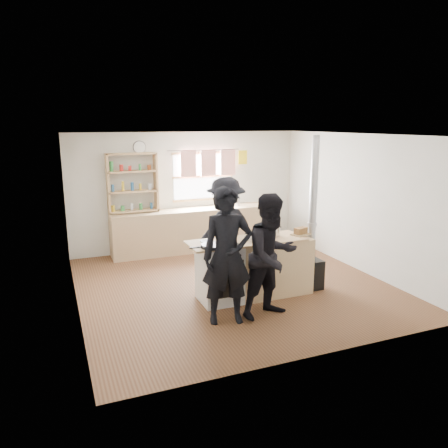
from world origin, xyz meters
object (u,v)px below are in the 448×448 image
(skillet_greens, at_px, (213,245))
(person_near_right, at_px, (272,256))
(thermos, at_px, (238,199))
(stockpot_stove, at_px, (227,233))
(cooking_island, at_px, (255,267))
(person_near_left, at_px, (227,256))
(person_far, at_px, (226,229))
(stockpot_counter, at_px, (271,230))
(roast_tray, at_px, (259,238))
(bread_board, at_px, (301,232))
(flue_heater, at_px, (311,250))

(skillet_greens, distance_m, person_near_right, 0.87)
(thermos, distance_m, stockpot_stove, 2.89)
(thermos, relative_size, cooking_island, 0.16)
(person_near_left, relative_size, person_far, 1.05)
(stockpot_counter, distance_m, person_near_left, 1.32)
(roast_tray, bearing_deg, thermos, 72.62)
(person_near_right, bearing_deg, skillet_greens, 127.39)
(cooking_island, distance_m, person_far, 1.01)
(cooking_island, xyz_separation_m, bread_board, (0.79, -0.05, 0.51))
(stockpot_stove, bearing_deg, bread_board, -11.11)
(roast_tray, height_order, bread_board, bread_board)
(stockpot_stove, bearing_deg, flue_heater, -9.48)
(stockpot_stove, relative_size, flue_heater, 0.09)
(roast_tray, relative_size, bread_board, 1.25)
(thermos, height_order, person_near_left, person_near_left)
(thermos, xyz_separation_m, stockpot_counter, (-0.60, -2.69, -0.03))
(person_near_left, height_order, person_far, person_near_left)
(bread_board, bearing_deg, person_far, 133.94)
(stockpot_stove, bearing_deg, skillet_greens, -135.54)
(cooking_island, relative_size, roast_tray, 4.78)
(person_near_left, bearing_deg, flue_heater, 31.75)
(person_near_right, bearing_deg, stockpot_counter, 50.26)
(bread_board, relative_size, person_near_left, 0.18)
(person_near_right, bearing_deg, roast_tray, 66.28)
(stockpot_counter, bearing_deg, person_near_right, -116.86)
(stockpot_counter, bearing_deg, skillet_greens, -165.93)
(roast_tray, xyz_separation_m, person_near_right, (-0.13, -0.67, -0.09))
(stockpot_counter, bearing_deg, person_near_left, -143.98)
(cooking_island, xyz_separation_m, flue_heater, (1.00, -0.05, 0.19))
(bread_board, bearing_deg, skillet_greens, -174.63)
(bread_board, height_order, person_near_left, person_near_left)
(skillet_greens, bearing_deg, roast_tray, 8.47)
(flue_heater, bearing_deg, person_near_left, -159.64)
(person_near_right, distance_m, person_far, 1.65)
(cooking_island, bearing_deg, stockpot_stove, 154.58)
(cooking_island, distance_m, stockpot_counter, 0.65)
(cooking_island, height_order, roast_tray, roast_tray)
(skillet_greens, height_order, flue_heater, flue_heater)
(person_near_right, bearing_deg, stockpot_stove, 94.05)
(stockpot_stove, height_order, flue_heater, flue_heater)
(cooking_island, bearing_deg, person_near_right, -98.07)
(stockpot_counter, bearing_deg, bread_board, -14.96)
(flue_heater, relative_size, person_near_right, 1.42)
(stockpot_stove, height_order, person_near_right, person_near_right)
(person_near_right, relative_size, person_far, 0.98)
(stockpot_counter, relative_size, bread_board, 0.89)
(skillet_greens, distance_m, roast_tray, 0.81)
(flue_heater, height_order, person_near_right, flue_heater)
(stockpot_counter, distance_m, bread_board, 0.49)
(flue_heater, bearing_deg, stockpot_stove, 170.52)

